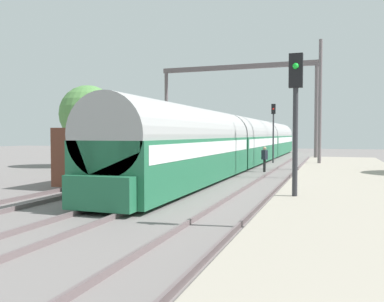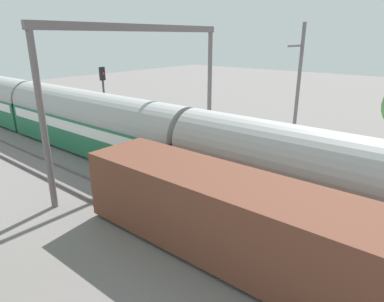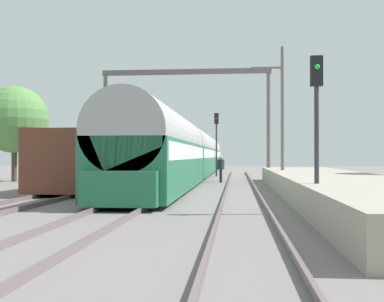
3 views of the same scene
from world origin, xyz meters
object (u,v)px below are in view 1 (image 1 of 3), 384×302
Objects in this scene: railway_signal_far at (273,125)px; catenary_gantry at (237,95)px; railway_signal_near at (295,117)px; freight_car at (142,153)px; passenger_train at (250,141)px; person_crossing at (265,157)px.

catenary_gantry is (-1.92, -6.30, 2.23)m from railway_signal_far.
catenary_gantry is at bearing 107.19° from railway_signal_near.
freight_car is 16.09m from railway_signal_far.
catenary_gantry reaches higher than freight_car.
catenary_gantry is (3.82, 8.61, 4.12)m from freight_car.
passenger_train reaches higher than person_crossing.
railway_signal_far is (5.74, 14.91, 1.90)m from freight_car.
railway_signal_far reaches higher than passenger_train.
railway_signal_near is at bearing -47.49° from freight_car.
passenger_train is at bearing 74.46° from freight_car.
passenger_train is 8.43m from person_crossing.
freight_car is at bearing -111.05° from railway_signal_far.
passenger_train is at bearing -31.42° from person_crossing.
freight_car is 2.46× the size of railway_signal_far.
catenary_gantry reaches higher than railway_signal_far.
freight_car is 14.57m from railway_signal_near.
person_crossing is at bearing -72.06° from passenger_train.
person_crossing is 16.91m from railway_signal_near.
railway_signal_far reaches higher than person_crossing.
railway_signal_near is at bearing 142.28° from person_crossing.
passenger_train is 4.09× the size of catenary_gantry.
freight_car reaches higher than person_crossing.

